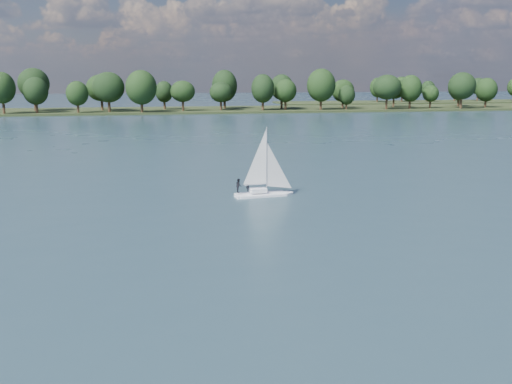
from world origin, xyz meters
TOP-DOWN VIEW (x-y plane):
  - ground at (0.00, 100.00)m, footprint 700.00×700.00m
  - far_shore at (0.00, 212.00)m, footprint 660.00×40.00m
  - far_shore_back at (160.00, 260.00)m, footprint 220.00×30.00m
  - sailboat at (-0.55, 49.04)m, footprint 6.45×2.54m
  - treeline at (-7.10, 208.08)m, footprint 562.64×74.37m

SIDE VIEW (x-z plane):
  - ground at x=0.00m, z-range 0.00..0.00m
  - far_shore at x=0.00m, z-range -0.75..0.75m
  - far_shore_back at x=160.00m, z-range -0.70..0.70m
  - sailboat at x=-0.55m, z-range -1.82..6.44m
  - treeline at x=-7.10m, z-range -1.12..17.42m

